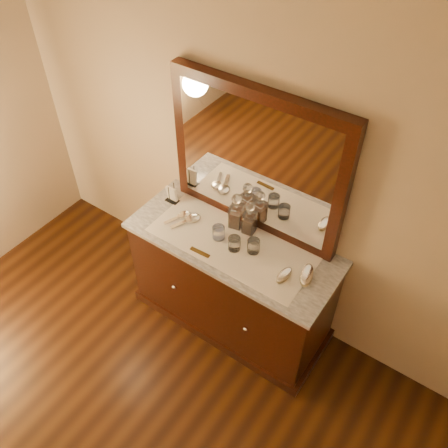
{
  "coord_description": "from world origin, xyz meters",
  "views": [
    {
      "loc": [
        1.17,
        0.18,
        3.12
      ],
      "look_at": [
        0.0,
        1.85,
        1.1
      ],
      "focal_mm": 38.04,
      "sensor_mm": 36.0,
      "label": 1
    }
  ],
  "objects": [
    {
      "name": "comb",
      "position": [
        -0.12,
        1.76,
        0.86
      ],
      "size": [
        0.14,
        0.03,
        0.01
      ],
      "primitive_type": "cube",
      "rotation": [
        0.0,
        0.0,
        0.05
      ],
      "color": "brown",
      "rests_on": "lace_runner"
    },
    {
      "name": "brush_near",
      "position": [
        0.42,
        1.89,
        0.87
      ],
      "size": [
        0.07,
        0.15,
        0.04
      ],
      "color": "#93825A",
      "rests_on": "lace_runner"
    },
    {
      "name": "brush_far",
      "position": [
        0.54,
        1.96,
        0.88
      ],
      "size": [
        0.12,
        0.19,
        0.05
      ],
      "color": "#93825A",
      "rests_on": "lace_runner"
    },
    {
      "name": "knob_right",
      "position": [
        0.3,
        1.67,
        0.45
      ],
      "size": [
        0.04,
        0.04,
        0.04
      ],
      "primitive_type": "sphere",
      "color": "silver",
      "rests_on": "dresser_cabinet"
    },
    {
      "name": "pin_dish",
      "position": [
        -0.1,
        1.94,
        0.86
      ],
      "size": [
        0.09,
        0.09,
        0.01
      ],
      "primitive_type": "cylinder",
      "rotation": [
        0.0,
        0.0,
        -0.21
      ],
      "color": "silver",
      "rests_on": "lace_runner"
    },
    {
      "name": "hand_mirror_inner",
      "position": [
        -0.35,
        1.96,
        0.86
      ],
      "size": [
        0.14,
        0.23,
        0.02
      ],
      "color": "silver",
      "rests_on": "lace_runner"
    },
    {
      "name": "mirror_frame",
      "position": [
        0.0,
        2.2,
        1.35
      ],
      "size": [
        1.2,
        0.08,
        1.0
      ],
      "primitive_type": "cube",
      "color": "black",
      "rests_on": "marble_top"
    },
    {
      "name": "lace_runner",
      "position": [
        0.0,
        1.94,
        0.85
      ],
      "size": [
        1.1,
        0.45,
        0.0
      ],
      "primitive_type": "cube",
      "color": "white",
      "rests_on": "marble_top"
    },
    {
      "name": "hand_mirror_outer",
      "position": [
        -0.42,
        1.95,
        0.86
      ],
      "size": [
        0.12,
        0.21,
        0.02
      ],
      "color": "silver",
      "rests_on": "lace_runner"
    },
    {
      "name": "decanter_right",
      "position": [
        0.03,
        2.1,
        0.95
      ],
      "size": [
        0.09,
        0.09,
        0.26
      ],
      "color": "brown",
      "rests_on": "lace_runner"
    },
    {
      "name": "decanter_left",
      "position": [
        -0.07,
        2.1,
        0.96
      ],
      "size": [
        0.1,
        0.1,
        0.27
      ],
      "color": "brown",
      "rests_on": "lace_runner"
    },
    {
      "name": "dresser_plinth",
      "position": [
        0.0,
        1.96,
        0.04
      ],
      "size": [
        1.46,
        0.59,
        0.08
      ],
      "primitive_type": "cube",
      "color": "black",
      "rests_on": "floor"
    },
    {
      "name": "napkin_rack",
      "position": [
        -0.58,
        2.04,
        0.91
      ],
      "size": [
        0.1,
        0.06,
        0.15
      ],
      "color": "black",
      "rests_on": "marble_top"
    },
    {
      "name": "dresser_cabinet",
      "position": [
        0.0,
        1.96,
        0.41
      ],
      "size": [
        1.4,
        0.55,
        0.82
      ],
      "primitive_type": "cube",
      "color": "black",
      "rests_on": "floor"
    },
    {
      "name": "mirror_glass",
      "position": [
        0.0,
        2.17,
        1.35
      ],
      "size": [
        1.06,
        0.01,
        0.86
      ],
      "primitive_type": "cube",
      "color": "white",
      "rests_on": "marble_top"
    },
    {
      "name": "tumblers",
      "position": [
        0.03,
        1.94,
        0.9
      ],
      "size": [
        0.33,
        0.13,
        0.09
      ],
      "color": "white",
      "rests_on": "lace_runner"
    },
    {
      "name": "marble_top",
      "position": [
        0.0,
        1.96,
        0.83
      ],
      "size": [
        1.44,
        0.59,
        0.03
      ],
      "primitive_type": "cube",
      "color": "white",
      "rests_on": "dresser_cabinet"
    },
    {
      "name": "knob_left",
      "position": [
        -0.3,
        1.67,
        0.45
      ],
      "size": [
        0.04,
        0.04,
        0.04
      ],
      "primitive_type": "sphere",
      "color": "silver",
      "rests_on": "dresser_cabinet"
    }
  ]
}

